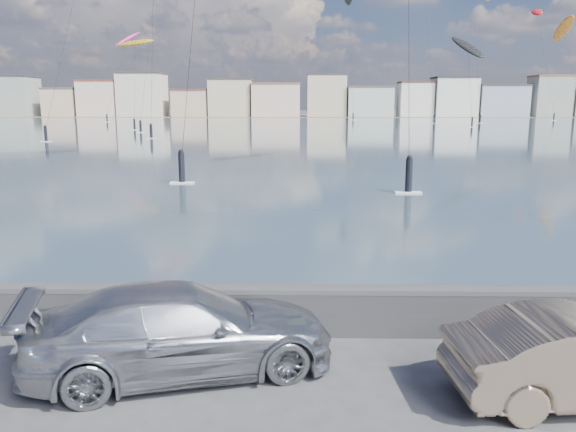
# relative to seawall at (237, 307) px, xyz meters

# --- Properties ---
(ground) EXTENTS (700.00, 700.00, 0.00)m
(ground) POSITION_rel_seawall_xyz_m (0.00, -2.70, -0.58)
(ground) COLOR #333335
(ground) RESTS_ON ground
(bay_water) EXTENTS (500.00, 177.00, 0.00)m
(bay_water) POSITION_rel_seawall_xyz_m (0.00, 88.80, -0.58)
(bay_water) COLOR #384C5B
(bay_water) RESTS_ON ground
(far_shore_strip) EXTENTS (500.00, 60.00, 0.00)m
(far_shore_strip) POSITION_rel_seawall_xyz_m (0.00, 197.30, -0.57)
(far_shore_strip) COLOR #4C473D
(far_shore_strip) RESTS_ON ground
(seawall) EXTENTS (400.00, 0.36, 1.08)m
(seawall) POSITION_rel_seawall_xyz_m (0.00, 0.00, 0.00)
(seawall) COLOR #28282B
(seawall) RESTS_ON ground
(far_buildings) EXTENTS (240.79, 13.26, 14.60)m
(far_buildings) POSITION_rel_seawall_xyz_m (1.31, 183.30, 5.44)
(far_buildings) COLOR gray
(far_buildings) RESTS_ON ground
(car_silver) EXTENTS (5.68, 3.47, 1.54)m
(car_silver) POSITION_rel_seawall_xyz_m (-0.80, -1.60, 0.19)
(car_silver) COLOR #A2A4AA
(car_silver) RESTS_ON ground
(kitesurfer_2) EXTENTS (6.66, 17.72, 23.62)m
(kitesurfer_2) POSITION_rel_seawall_xyz_m (-42.62, 138.55, 19.78)
(kitesurfer_2) COLOR #E5338C
(kitesurfer_2) RESTS_ON ground
(kitesurfer_6) EXTENTS (7.46, 19.75, 19.40)m
(kitesurfer_6) POSITION_rel_seawall_xyz_m (37.51, 114.21, 15.47)
(kitesurfer_6) COLOR black
(kitesurfer_6) RESTS_ON ground
(kitesurfer_9) EXTENTS (8.40, 10.82, 16.27)m
(kitesurfer_9) POSITION_rel_seawall_xyz_m (-28.16, 94.04, 14.35)
(kitesurfer_9) COLOR #BF8C19
(kitesurfer_9) RESTS_ON ground
(kitesurfer_10) EXTENTS (3.23, 14.43, 20.27)m
(kitesurfer_10) POSITION_rel_seawall_xyz_m (50.12, 97.89, 17.07)
(kitesurfer_10) COLOR orange
(kitesurfer_10) RESTS_ON ground
(kitesurfer_18) EXTENTS (4.08, 17.75, 31.43)m
(kitesurfer_18) POSITION_rel_seawall_xyz_m (67.76, 154.16, 28.28)
(kitesurfer_18) COLOR red
(kitesurfer_18) RESTS_ON ground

